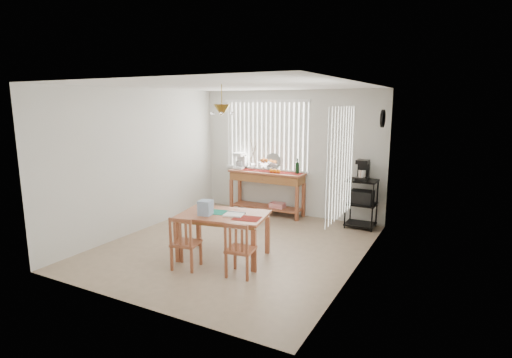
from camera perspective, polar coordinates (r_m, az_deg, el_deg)
The scene contains 10 objects.
ground at distance 6.73m, azimuth -2.99°, elevation -9.56°, with size 4.00×4.50×0.01m, color tan.
room_shell at distance 6.36m, azimuth -3.05°, elevation 4.96°, with size 4.20×4.70×2.70m.
sideboard at distance 8.43m, azimuth 1.60°, elevation -0.46°, with size 1.64×0.46×0.92m.
sideboard_items at distance 8.50m, azimuth -0.02°, elevation 2.20°, with size 1.56×0.39×0.71m.
wire_cart at distance 7.79m, azimuth 14.83°, elevation -2.77°, with size 0.55×0.44×0.93m.
cart_items at distance 7.69m, azimuth 15.05°, elevation 1.20°, with size 0.22×0.26×0.38m.
dining_table at distance 6.08m, azimuth -4.66°, elevation -5.68°, with size 1.43×1.06×0.69m.
table_items at distance 5.99m, azimuth -6.20°, elevation -4.37°, with size 1.06×0.47×0.22m.
chair_left at distance 5.82m, azimuth -10.12°, elevation -9.00°, with size 0.42×0.42×0.78m.
chair_right at distance 5.50m, azimuth -2.33°, elevation -10.04°, with size 0.40×0.40×0.78m.
Camera 1 is at (3.27, -5.40, 2.34)m, focal length 28.00 mm.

